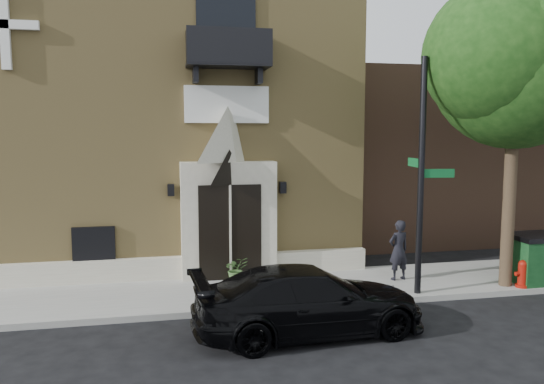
{
  "coord_description": "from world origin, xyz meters",
  "views": [
    {
      "loc": [
        -2.74,
        -11.59,
        4.15
      ],
      "look_at": [
        0.06,
        2.0,
        2.58
      ],
      "focal_mm": 35.0,
      "sensor_mm": 36.0,
      "label": 1
    }
  ],
  "objects_px": {
    "black_sedan": "(309,301)",
    "fire_hydrant": "(523,274)",
    "pedestrian_near": "(399,250)",
    "street_sign": "(421,177)"
  },
  "relations": [
    {
      "from": "black_sedan",
      "to": "fire_hydrant",
      "type": "distance_m",
      "value": 6.38
    },
    {
      "from": "black_sedan",
      "to": "pedestrian_near",
      "type": "bearing_deg",
      "value": -53.05
    },
    {
      "from": "pedestrian_near",
      "to": "street_sign",
      "type": "bearing_deg",
      "value": 77.94
    },
    {
      "from": "black_sedan",
      "to": "fire_hydrant",
      "type": "relative_size",
      "value": 6.74
    },
    {
      "from": "street_sign",
      "to": "fire_hydrant",
      "type": "bearing_deg",
      "value": 3.02
    },
    {
      "from": "black_sedan",
      "to": "street_sign",
      "type": "bearing_deg",
      "value": -66.98
    },
    {
      "from": "black_sedan",
      "to": "fire_hydrant",
      "type": "xyz_separation_m",
      "value": [
        6.18,
        1.58,
        -0.2
      ]
    },
    {
      "from": "black_sedan",
      "to": "street_sign",
      "type": "distance_m",
      "value": 4.41
    },
    {
      "from": "street_sign",
      "to": "pedestrian_near",
      "type": "relative_size",
      "value": 3.54
    },
    {
      "from": "fire_hydrant",
      "to": "pedestrian_near",
      "type": "height_order",
      "value": "pedestrian_near"
    }
  ]
}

